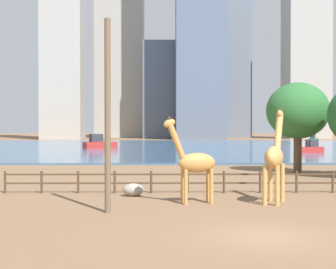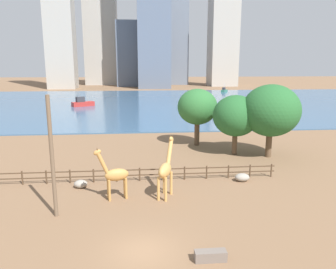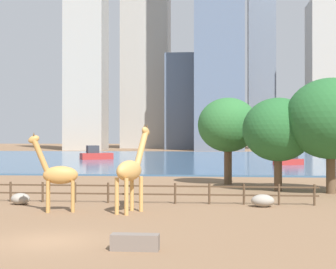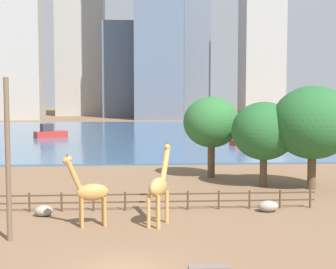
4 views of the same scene
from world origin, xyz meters
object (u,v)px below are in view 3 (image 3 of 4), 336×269
object	(u,v)px
giraffe_companion	(131,170)
tree_left_large	(228,125)
boulder_by_pole	(263,201)
tree_center_broad	(278,130)
boulder_near_fence	(20,199)
boat_ferry	(327,150)
giraffe_tall	(58,175)
boat_tug	(96,155)
boat_sailboat	(289,160)
feeding_trough	(135,242)
tree_right_tall	(331,119)

from	to	relation	value
giraffe_companion	tree_left_large	distance (m)	18.53
boulder_by_pole	tree_center_broad	xyz separation A→B (m)	(2.01, 9.41, 4.39)
boulder_near_fence	tree_center_broad	distance (m)	20.03
boat_ferry	giraffe_tall	bearing A→B (deg)	-166.17
boulder_near_fence	tree_left_large	world-z (taller)	tree_left_large
giraffe_tall	boat_tug	world-z (taller)	giraffe_tall
boulder_by_pole	boat_tug	world-z (taller)	boat_tug
boulder_near_fence	boat_sailboat	bearing A→B (deg)	62.66
giraffe_companion	boat_tug	bearing A→B (deg)	37.56
tree_center_broad	boat_sailboat	size ratio (longest dim) A/B	1.63
boulder_near_fence	feeding_trough	size ratio (longest dim) A/B	0.66
tree_center_broad	giraffe_companion	bearing A→B (deg)	-127.66
feeding_trough	boat_sailboat	distance (m)	57.02
boulder_by_pole	boat_ferry	xyz separation A→B (m)	(24.66, 99.83, 0.43)
giraffe_tall	tree_left_large	distance (m)	20.40
boulder_near_fence	tree_right_tall	distance (m)	22.83
giraffe_companion	boat_ferry	bearing A→B (deg)	4.97
giraffe_companion	boat_ferry	xyz separation A→B (m)	(32.18, 102.78, -1.55)
boulder_near_fence	boulder_by_pole	xyz separation A→B (m)	(14.94, 0.31, 0.02)
giraffe_tall	boat_sailboat	xyz separation A→B (m)	(19.17, 46.21, -1.25)
boat_ferry	boat_tug	xyz separation A→B (m)	(-48.73, -41.87, 0.23)
giraffe_companion	boat_sailboat	world-z (taller)	giraffe_companion
tree_right_tall	boat_tug	world-z (taller)	tree_right_tall
giraffe_companion	tree_right_tall	bearing A→B (deg)	-28.30
giraffe_tall	boat_ferry	xyz separation A→B (m)	(36.33, 102.96, -1.28)
tree_left_large	boat_ferry	bearing A→B (deg)	72.81
giraffe_companion	boulder_by_pole	bearing A→B (deg)	-46.24
giraffe_companion	boat_tug	size ratio (longest dim) A/B	0.85
giraffe_companion	boulder_by_pole	distance (m)	8.32
boulder_by_pole	tree_right_tall	world-z (taller)	tree_right_tall
tree_right_tall	tree_left_large	bearing A→B (deg)	138.92
tree_right_tall	boat_ferry	distance (m)	93.98
giraffe_tall	tree_right_tall	world-z (taller)	tree_right_tall
boat_ferry	boulder_by_pole	bearing A→B (deg)	-160.61
boulder_near_fence	boat_tug	distance (m)	58.99
tree_center_broad	tree_right_tall	bearing A→B (deg)	-22.05
giraffe_tall	tree_center_broad	distance (m)	18.75
boulder_by_pole	boat_tug	bearing A→B (deg)	112.55
boulder_by_pole	giraffe_companion	bearing A→B (deg)	-158.60
tree_left_large	boat_sailboat	world-z (taller)	tree_left_large
giraffe_companion	boulder_near_fence	distance (m)	8.12
tree_right_tall	boat_ferry	bearing A→B (deg)	78.36
feeding_trough	boat_ferry	bearing A→B (deg)	74.82
boulder_by_pole	tree_center_broad	size ratio (longest dim) A/B	0.19
boulder_near_fence	tree_left_large	bearing A→B (deg)	48.21
boulder_near_fence	tree_right_tall	bearing A→B (deg)	21.70
tree_right_tall	boat_ferry	world-z (taller)	tree_right_tall
giraffe_tall	boat_ferry	bearing A→B (deg)	-123.87
boulder_near_fence	giraffe_tall	bearing A→B (deg)	-40.75
feeding_trough	tree_center_broad	distance (m)	23.55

